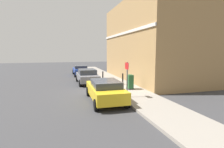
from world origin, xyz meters
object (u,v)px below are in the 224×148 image
Objects in this scene: car_grey at (87,76)px; bollard_far_kerb at (103,76)px; car_blue at (80,70)px; bollard_near_cabinet at (123,78)px; car_yellow at (105,90)px; utility_cabinet at (130,83)px; street_sign at (127,74)px.

car_grey reaches higher than bollard_far_kerb.
car_blue is 8.85m from bollard_near_cabinet.
car_yellow is 1.06× the size of car_blue.
car_yellow is at bearing -122.04° from bollard_near_cabinet.
car_grey is 6.08m from car_blue.
car_blue is 3.60× the size of utility_cabinet.
utility_cabinet is at bearing -147.65° from car_grey.
bollard_near_cabinet is 4.46m from street_sign.
street_sign reaches higher than car_grey.
car_blue is at bearing 109.09° from bollard_near_cabinet.
car_yellow is 3.48m from utility_cabinet.
utility_cabinet is 2.64m from street_sign.
car_grey reaches higher than car_blue.
utility_cabinet is 4.20m from bollard_far_kerb.
utility_cabinet reaches higher than bollard_far_kerb.
bollard_far_kerb is at bearing 124.51° from bollard_near_cabinet.
car_blue is 3.98× the size of bollard_near_cabinet.
car_yellow is at bearing -179.07° from car_grey.
car_grey reaches higher than bollard_near_cabinet.
car_grey is at bearing 104.48° from street_sign.
car_blue is 3.98× the size of bollard_far_kerb.
car_yellow is 6.45m from bollard_far_kerb.
street_sign is (1.69, -12.55, 0.97)m from car_blue.
bollard_near_cabinet is (2.88, -2.28, -0.03)m from car_grey.
bollard_near_cabinet is 0.45× the size of street_sign.
street_sign reaches higher than bollard_near_cabinet.
bollard_far_kerb is (-1.27, 4.00, 0.02)m from utility_cabinet.
car_grey is 6.75m from street_sign.
car_yellow is 1.76m from street_sign.
street_sign is (1.67, -6.47, 0.92)m from car_grey.
car_yellow is 1.91× the size of street_sign.
car_blue is at bearing 105.09° from utility_cabinet.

